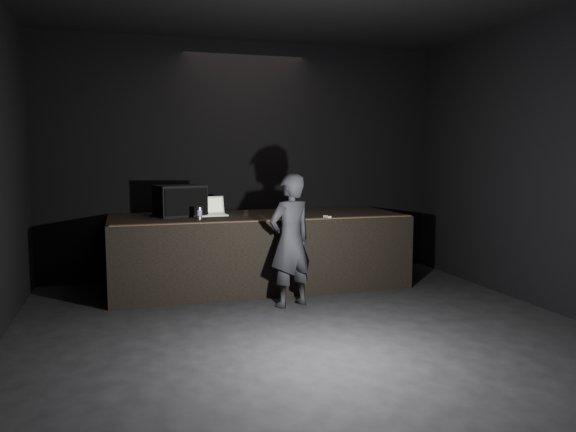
{
  "coord_description": "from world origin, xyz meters",
  "views": [
    {
      "loc": [
        -1.79,
        -4.81,
        1.84
      ],
      "look_at": [
        0.31,
        2.3,
        1.02
      ],
      "focal_mm": 35.0,
      "sensor_mm": 36.0,
      "label": 1
    }
  ],
  "objects_px": {
    "person": "(290,241)",
    "laptop": "(212,210)",
    "stage_monitor": "(180,201)",
    "stage_riser": "(258,250)",
    "beer_can": "(199,213)"
  },
  "relations": [
    {
      "from": "person",
      "to": "laptop",
      "type": "bearing_deg",
      "value": -80.69
    },
    {
      "from": "laptop",
      "to": "person",
      "type": "xyz_separation_m",
      "value": [
        0.74,
        -1.29,
        -0.26
      ]
    },
    {
      "from": "stage_monitor",
      "to": "laptop",
      "type": "xyz_separation_m",
      "value": [
        0.43,
        0.0,
        -0.14
      ]
    },
    {
      "from": "stage_riser",
      "to": "beer_can",
      "type": "height_order",
      "value": "beer_can"
    },
    {
      "from": "stage_riser",
      "to": "stage_monitor",
      "type": "xyz_separation_m",
      "value": [
        -1.05,
        0.14,
        0.71
      ]
    },
    {
      "from": "stage_riser",
      "to": "beer_can",
      "type": "relative_size",
      "value": 25.25
    },
    {
      "from": "stage_riser",
      "to": "person",
      "type": "relative_size",
      "value": 2.49
    },
    {
      "from": "person",
      "to": "beer_can",
      "type": "bearing_deg",
      "value": -61.52
    },
    {
      "from": "stage_monitor",
      "to": "beer_can",
      "type": "bearing_deg",
      "value": -80.99
    },
    {
      "from": "laptop",
      "to": "stage_monitor",
      "type": "bearing_deg",
      "value": 176.71
    },
    {
      "from": "stage_riser",
      "to": "person",
      "type": "distance_m",
      "value": 1.19
    },
    {
      "from": "laptop",
      "to": "beer_can",
      "type": "relative_size",
      "value": 2.42
    },
    {
      "from": "beer_can",
      "to": "person",
      "type": "height_order",
      "value": "person"
    },
    {
      "from": "stage_monitor",
      "to": "person",
      "type": "xyz_separation_m",
      "value": [
        1.17,
        -1.29,
        -0.41
      ]
    },
    {
      "from": "stage_riser",
      "to": "beer_can",
      "type": "distance_m",
      "value": 1.07
    }
  ]
}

